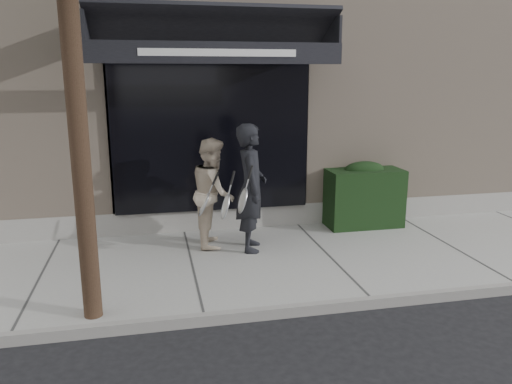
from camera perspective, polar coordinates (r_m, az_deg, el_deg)
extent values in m
plane|color=black|center=(7.58, 8.09, -7.84)|extent=(80.00, 80.00, 0.00)
cube|color=#979792|center=(7.56, 8.10, -7.41)|extent=(20.00, 3.00, 0.12)
cube|color=gray|center=(6.25, 13.08, -12.18)|extent=(20.00, 0.10, 0.14)
cube|color=#C0A992|center=(11.88, 0.04, 13.52)|extent=(14.00, 7.00, 5.50)
cube|color=gray|center=(9.03, 4.45, -2.57)|extent=(14.02, 0.42, 0.50)
cube|color=black|center=(8.28, -5.13, 6.91)|extent=(3.20, 0.30, 2.60)
cube|color=gray|center=(8.39, -16.24, 6.52)|extent=(0.08, 0.40, 2.60)
cube|color=gray|center=(8.76, 5.27, 7.26)|extent=(0.08, 0.40, 2.60)
cube|color=gray|center=(8.39, -5.46, 16.16)|extent=(3.36, 0.40, 0.12)
cube|color=black|center=(7.71, -4.86, 18.35)|extent=(3.60, 1.03, 0.55)
cube|color=black|center=(7.19, -4.26, 15.60)|extent=(3.60, 0.05, 0.30)
cube|color=white|center=(7.16, -4.23, 15.61)|extent=(2.20, 0.01, 0.10)
cube|color=black|center=(7.68, -18.76, 17.14)|extent=(0.04, 1.00, 0.45)
cube|color=black|center=(8.13, 8.31, 17.44)|extent=(0.04, 1.00, 0.45)
cube|color=black|center=(8.90, 12.12, -0.60)|extent=(1.30, 0.70, 1.00)
ellipsoid|color=black|center=(8.80, 12.28, 2.56)|extent=(0.71, 0.38, 0.27)
cylinder|color=black|center=(5.37, -19.83, 9.09)|extent=(0.20, 0.20, 4.80)
imported|color=black|center=(7.40, -0.57, 0.48)|extent=(0.57, 0.77, 1.91)
torus|color=silver|center=(7.07, -1.54, -0.98)|extent=(0.12, 0.31, 0.30)
cylinder|color=silver|center=(7.07, -1.54, -0.98)|extent=(0.09, 0.27, 0.26)
cylinder|color=silver|center=(7.07, -1.54, -0.98)|extent=(0.18, 0.03, 0.07)
cylinder|color=black|center=(7.07, -1.54, -0.98)|extent=(0.20, 0.04, 0.09)
torus|color=silver|center=(7.01, -3.52, -1.67)|extent=(0.11, 0.31, 0.30)
cylinder|color=silver|center=(7.01, -3.52, -1.67)|extent=(0.09, 0.27, 0.26)
cylinder|color=silver|center=(7.01, -3.52, -1.67)|extent=(0.18, 0.03, 0.07)
cylinder|color=black|center=(7.01, -3.52, -1.67)|extent=(0.20, 0.04, 0.08)
imported|color=beige|center=(7.66, -4.88, -0.04)|extent=(0.73, 0.88, 1.67)
torus|color=silver|center=(7.37, -5.95, -1.41)|extent=(0.16, 0.31, 0.29)
cylinder|color=silver|center=(7.37, -5.95, -1.41)|extent=(0.13, 0.28, 0.25)
cylinder|color=silver|center=(7.37, -5.95, -1.41)|extent=(0.17, 0.03, 0.09)
cylinder|color=black|center=(7.37, -5.95, -1.41)|extent=(0.20, 0.04, 0.11)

